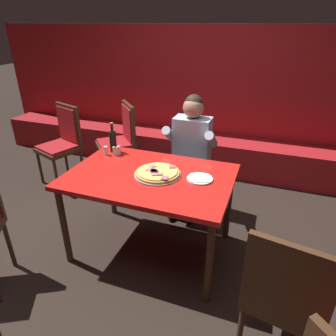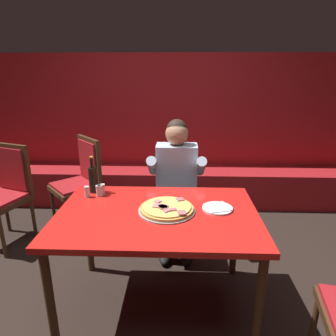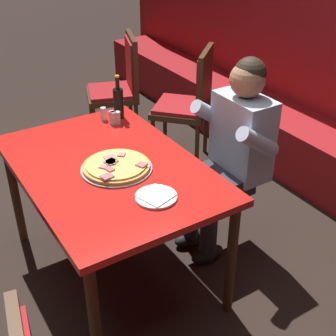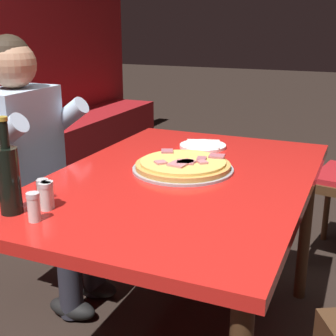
{
  "view_description": "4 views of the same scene",
  "coord_description": "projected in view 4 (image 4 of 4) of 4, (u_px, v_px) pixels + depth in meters",
  "views": [
    {
      "loc": [
        0.9,
        -2.02,
        1.93
      ],
      "look_at": [
        0.08,
        0.24,
        0.74
      ],
      "focal_mm": 32.0,
      "sensor_mm": 36.0,
      "label": 1
    },
    {
      "loc": [
        0.14,
        -1.83,
        1.7
      ],
      "look_at": [
        0.07,
        0.22,
        1.02
      ],
      "focal_mm": 32.0,
      "sensor_mm": 36.0,
      "label": 2
    },
    {
      "loc": [
        2.05,
        -0.9,
        2.09
      ],
      "look_at": [
        0.19,
        0.27,
        0.77
      ],
      "focal_mm": 50.0,
      "sensor_mm": 36.0,
      "label": 3
    },
    {
      "loc": [
        -1.53,
        -0.61,
        1.33
      ],
      "look_at": [
        0.09,
        0.09,
        0.77
      ],
      "focal_mm": 50.0,
      "sensor_mm": 36.0,
      "label": 4
    }
  ],
  "objects": [
    {
      "name": "shaker_black_pepper",
      "position": [
        43.0,
        194.0,
        1.44
      ],
      "size": [
        0.04,
        0.04,
        0.09
      ],
      "color": "silver",
      "rests_on": "main_dining_table"
    },
    {
      "name": "main_dining_table",
      "position": [
        181.0,
        196.0,
        1.76
      ],
      "size": [
        1.37,
        0.92,
        0.78
      ],
      "color": "#422816",
      "rests_on": "ground_plane"
    },
    {
      "name": "shaker_oregano",
      "position": [
        48.0,
        196.0,
        1.42
      ],
      "size": [
        0.04,
        0.04,
        0.09
      ],
      "color": "silver",
      "rests_on": "main_dining_table"
    },
    {
      "name": "pizza",
      "position": [
        183.0,
        166.0,
        1.79
      ],
      "size": [
        0.39,
        0.39,
        0.05
      ],
      "color": "#9E9EA3",
      "rests_on": "main_dining_table"
    },
    {
      "name": "shaker_parmesan",
      "position": [
        46.0,
        198.0,
        1.41
      ],
      "size": [
        0.04,
        0.04,
        0.09
      ],
      "color": "silver",
      "rests_on": "main_dining_table"
    },
    {
      "name": "diner_seated_blue_shirt",
      "position": [
        37.0,
        162.0,
        2.15
      ],
      "size": [
        0.53,
        0.53,
        1.27
      ],
      "color": "black",
      "rests_on": "ground_plane"
    },
    {
      "name": "plate_white_paper",
      "position": [
        203.0,
        146.0,
        2.12
      ],
      "size": [
        0.21,
        0.21,
        0.02
      ],
      "color": "white",
      "rests_on": "main_dining_table"
    },
    {
      "name": "beer_bottle",
      "position": [
        9.0,
        178.0,
        1.37
      ],
      "size": [
        0.07,
        0.07,
        0.29
      ],
      "color": "black",
      "rests_on": "main_dining_table"
    },
    {
      "name": "shaker_red_pepper_flakes",
      "position": [
        34.0,
        208.0,
        1.33
      ],
      "size": [
        0.04,
        0.04,
        0.09
      ],
      "color": "silver",
      "rests_on": "main_dining_table"
    }
  ]
}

